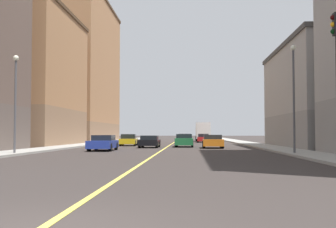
# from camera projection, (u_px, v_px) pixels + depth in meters

# --- Properties ---
(sidewalk_left) EXTENTS (2.73, 168.00, 0.15)m
(sidewalk_left) POSITION_uv_depth(u_px,v_px,m) (247.00, 143.00, 54.54)
(sidewalk_left) COLOR #9E9B93
(sidewalk_left) RESTS_ON ground
(sidewalk_right) EXTENTS (2.73, 168.00, 0.15)m
(sidewalk_right) POSITION_uv_depth(u_px,v_px,m) (99.00, 143.00, 55.51)
(sidewalk_right) COLOR #9E9B93
(sidewalk_right) RESTS_ON ground
(lane_center_stripe) EXTENTS (0.16, 154.00, 0.01)m
(lane_center_stripe) POSITION_uv_depth(u_px,v_px,m) (172.00, 144.00, 55.02)
(lane_center_stripe) COLOR #E5D14C
(lane_center_stripe) RESTS_ON ground
(building_left_mid) EXTENTS (9.16, 18.15, 9.91)m
(building_left_mid) POSITION_uv_depth(u_px,v_px,m) (327.00, 96.00, 40.38)
(building_left_mid) COLOR gray
(building_left_mid) RESTS_ON ground
(building_right_midblock) EXTENTS (9.16, 16.24, 15.11)m
(building_right_midblock) POSITION_uv_depth(u_px,v_px,m) (31.00, 79.00, 47.20)
(building_right_midblock) COLOR #8F6B4F
(building_right_midblock) RESTS_ON ground
(building_right_distant) EXTENTS (9.16, 24.33, 23.11)m
(building_right_distant) POSITION_uv_depth(u_px,v_px,m) (81.00, 72.00, 69.10)
(building_right_distant) COLOR #8F6B4F
(building_right_distant) RESTS_ON ground
(street_lamp_left_near) EXTENTS (0.36, 0.36, 7.02)m
(street_lamp_left_near) POSITION_uv_depth(u_px,v_px,m) (294.00, 87.00, 27.19)
(street_lamp_left_near) COLOR #4C4C51
(street_lamp_left_near) RESTS_ON ground
(street_lamp_right_near) EXTENTS (0.36, 0.36, 6.33)m
(street_lamp_right_near) POSITION_uv_depth(u_px,v_px,m) (15.00, 93.00, 27.08)
(street_lamp_right_near) COLOR #4C4C51
(street_lamp_right_near) RESTS_ON ground
(car_yellow) EXTENTS (1.96, 4.16, 1.29)m
(car_yellow) POSITION_uv_depth(u_px,v_px,m) (129.00, 140.00, 46.55)
(car_yellow) COLOR gold
(car_yellow) RESTS_ON ground
(car_black) EXTENTS (1.93, 3.94, 1.18)m
(car_black) POSITION_uv_depth(u_px,v_px,m) (150.00, 142.00, 40.57)
(car_black) COLOR black
(car_black) RESTS_ON ground
(car_red) EXTENTS (1.88, 4.52, 1.28)m
(car_red) POSITION_uv_depth(u_px,v_px,m) (203.00, 138.00, 61.80)
(car_red) COLOR red
(car_red) RESTS_ON ground
(car_maroon) EXTENTS (1.90, 4.35, 1.31)m
(car_maroon) POSITION_uv_depth(u_px,v_px,m) (185.00, 139.00, 55.58)
(car_maroon) COLOR maroon
(car_maroon) RESTS_ON ground
(car_green) EXTENTS (1.86, 4.55, 1.31)m
(car_green) POSITION_uv_depth(u_px,v_px,m) (184.00, 140.00, 42.53)
(car_green) COLOR #1E6B38
(car_green) RESTS_ON ground
(car_blue) EXTENTS (1.94, 4.62, 1.25)m
(car_blue) POSITION_uv_depth(u_px,v_px,m) (103.00, 143.00, 33.64)
(car_blue) COLOR #23389E
(car_blue) RESTS_ON ground
(car_orange) EXTENTS (1.98, 4.18, 1.25)m
(car_orange) POSITION_uv_depth(u_px,v_px,m) (213.00, 141.00, 39.36)
(car_orange) COLOR orange
(car_orange) RESTS_ON ground
(box_truck) EXTENTS (2.38, 7.80, 3.11)m
(box_truck) POSITION_uv_depth(u_px,v_px,m) (203.00, 132.00, 70.29)
(box_truck) COLOR beige
(box_truck) RESTS_ON ground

